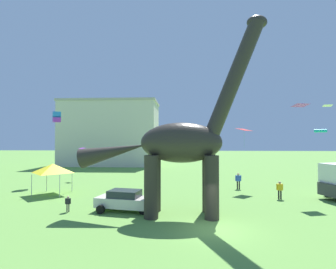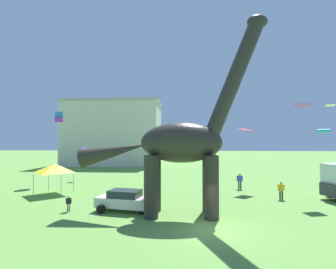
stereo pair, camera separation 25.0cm
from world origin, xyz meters
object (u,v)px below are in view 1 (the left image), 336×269
kite_mid_center (82,148)px  kite_near_low (321,131)px  kite_drifting (57,117)px  kite_far_left (244,130)px  person_near_flyer (238,179)px  parked_sedan_left (125,200)px  kite_near_high (328,106)px  person_watching_child (280,188)px  festival_canopy_tent (53,168)px  person_vendor_side (68,202)px  kite_high_right (300,105)px  dinosaur_sculpture (180,143)px

kite_mid_center → kite_near_low: kite_near_low is taller
kite_drifting → kite_far_left: bearing=-7.0°
kite_far_left → kite_mid_center: (-20.21, 5.57, -2.23)m
person_near_flyer → kite_far_left: 5.44m
parked_sedan_left → kite_near_high: kite_near_high is taller
person_watching_child → festival_canopy_tent: bearing=-99.0°
kite_drifting → kite_mid_center: bearing=52.8°
kite_near_high → kite_near_low: (0.86, 3.41, -3.13)m
person_vendor_side → kite_near_high: kite_near_high is taller
festival_canopy_tent → kite_far_left: size_ratio=1.50×
kite_high_right → kite_near_low: (8.65, 13.35, -1.88)m
person_watching_child → kite_far_left: (-2.04, 4.71, 5.48)m
kite_drifting → person_vendor_side: bearing=-60.4°
person_near_flyer → kite_near_high: (12.62, 5.76, 8.73)m
person_watching_child → kite_far_left: 7.51m
kite_near_high → kite_mid_center: kite_near_high is taller
festival_canopy_tent → kite_near_low: kite_near_low is taller
person_near_flyer → kite_near_low: kite_near_low is taller
dinosaur_sculpture → kite_drifting: 20.42m
dinosaur_sculpture → kite_mid_center: bearing=99.6°
kite_near_high → kite_near_low: size_ratio=0.73×
person_watching_child → kite_high_right: size_ratio=1.02×
parked_sedan_left → kite_drifting: bearing=143.8°
kite_near_high → kite_mid_center: 32.66m
person_watching_child → kite_near_high: bearing=130.1°
kite_near_high → kite_near_low: bearing=75.8°
person_watching_child → kite_high_right: 7.88m
dinosaur_sculpture → parked_sedan_left: dinosaur_sculpture is taller
person_vendor_side → kite_near_low: size_ratio=0.71×
person_watching_child → kite_near_low: kite_near_low is taller
kite_drifting → person_watching_child: bearing=-17.0°
person_vendor_side → kite_drifting: kite_drifting is taller
festival_canopy_tent → kite_high_right: (23.64, -0.36, 5.99)m
kite_mid_center → festival_canopy_tent: bearing=-85.4°
person_watching_child → festival_canopy_tent: (-21.49, 0.93, 1.57)m
kite_high_right → kite_near_high: kite_near_high is taller
dinosaur_sculpture → kite_far_left: bearing=25.4°
kite_near_high → person_near_flyer: bearing=-155.5°
kite_mid_center → person_vendor_side: bearing=-71.9°
kite_near_high → kite_drifting: 34.50m
festival_canopy_tent → kite_far_left: 20.20m
kite_mid_center → kite_near_low: 33.33m
parked_sedan_left → person_near_flyer: bearing=53.0°
parked_sedan_left → festival_canopy_tent: festival_canopy_tent is taller
dinosaur_sculpture → person_near_flyer: bearing=28.1°
dinosaur_sculpture → person_watching_child: bearing=0.9°
person_near_flyer → kite_far_left: size_ratio=0.83×
parked_sedan_left → person_watching_child: 13.90m
person_vendor_side → person_watching_child: person_watching_child is taller
dinosaur_sculpture → person_vendor_side: bearing=147.6°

